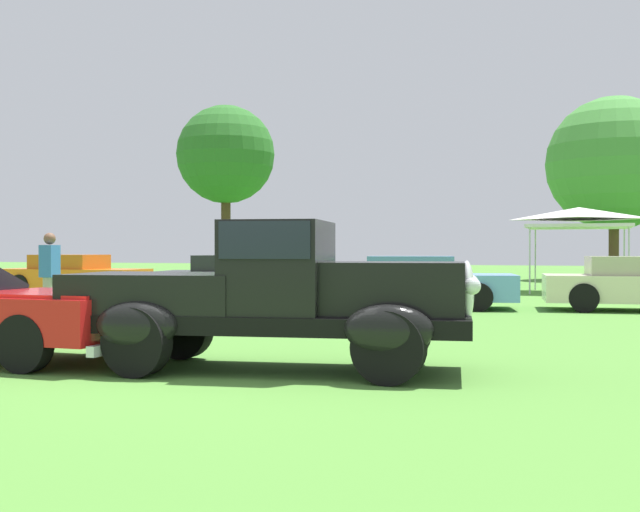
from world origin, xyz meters
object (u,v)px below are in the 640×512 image
at_px(show_car_skyblue, 417,283).
at_px(show_car_orange, 73,275).
at_px(spectator_by_row, 50,274).
at_px(feature_pickup_truck, 272,294).
at_px(show_car_cream, 635,284).
at_px(canopy_tent_left_field, 579,216).
at_px(show_car_charcoal, 237,279).

bearing_deg(show_car_skyblue, show_car_orange, 171.72).
relative_size(show_car_orange, spectator_by_row, 2.58).
height_order(feature_pickup_truck, show_car_cream, feature_pickup_truck).
distance_m(show_car_skyblue, canopy_tent_left_field, 8.93).
xyz_separation_m(feature_pickup_truck, show_car_charcoal, (-5.38, 10.59, -0.27)).
distance_m(show_car_orange, show_car_skyblue, 10.80).
height_order(show_car_orange, spectator_by_row, spectator_by_row).
bearing_deg(show_car_skyblue, feature_pickup_truck, -88.00).
xyz_separation_m(feature_pickup_truck, show_car_skyblue, (-0.34, 9.65, -0.27)).
bearing_deg(canopy_tent_left_field, show_car_skyblue, -113.86).
bearing_deg(show_car_charcoal, canopy_tent_left_field, 39.42).
bearing_deg(show_car_charcoal, show_car_orange, 173.79).
bearing_deg(show_car_charcoal, show_car_skyblue, -10.56).
distance_m(show_car_cream, spectator_by_row, 12.46).
bearing_deg(show_car_orange, canopy_tent_left_field, 24.35).
xyz_separation_m(show_car_skyblue, spectator_by_row, (-5.76, -5.77, 0.31)).
bearing_deg(show_car_charcoal, show_car_cream, -0.50).
bearing_deg(show_car_orange, spectator_by_row, -56.05).
relative_size(show_car_charcoal, show_car_cream, 1.06).
xyz_separation_m(feature_pickup_truck, show_car_cream, (4.45, 10.50, -0.27)).
distance_m(show_car_orange, spectator_by_row, 8.84).
relative_size(show_car_skyblue, canopy_tent_left_field, 1.50).
relative_size(feature_pickup_truck, canopy_tent_left_field, 1.52).
distance_m(feature_pickup_truck, show_car_skyblue, 9.66).
xyz_separation_m(show_car_skyblue, show_car_cream, (4.78, 0.86, -0.00)).
relative_size(show_car_charcoal, spectator_by_row, 2.60).
bearing_deg(spectator_by_row, show_car_cream, 32.15).
xyz_separation_m(show_car_skyblue, canopy_tent_left_field, (3.54, 7.99, 1.82)).
xyz_separation_m(show_car_orange, show_car_charcoal, (5.65, -0.61, -0.00)).
relative_size(feature_pickup_truck, spectator_by_row, 2.82).
bearing_deg(feature_pickup_truck, show_car_orange, 134.55).
distance_m(show_car_charcoal, spectator_by_row, 6.76).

